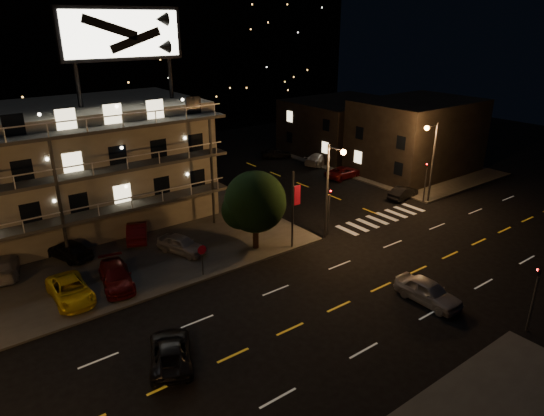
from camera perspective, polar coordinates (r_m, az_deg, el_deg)
ground at (r=30.62m, az=5.13°, el=-12.71°), size 140.00×140.00×0.00m
curb_nw at (r=42.28m, az=-29.22°, el=-5.33°), size 44.00×24.00×0.15m
curb_ne at (r=63.39m, az=13.34°, el=5.16°), size 16.00×24.00×0.15m
motel at (r=44.66m, az=-26.17°, el=3.85°), size 28.00×13.80×18.10m
side_bldg_front at (r=60.00m, az=16.60°, el=8.08°), size 14.06×10.00×8.50m
side_bldg_back at (r=67.77m, az=8.38°, el=9.52°), size 14.06×12.00×7.00m
streetlight_nc at (r=38.95m, az=6.90°, el=3.01°), size 0.44×1.92×8.00m
streetlight_ne at (r=49.27m, az=18.24°, el=5.99°), size 1.92×0.44×8.00m
signal_nw at (r=40.46m, az=6.72°, el=0.13°), size 0.20×0.27×4.60m
signal_sw at (r=31.72m, az=28.52°, el=-8.77°), size 0.20×0.27×4.60m
signal_ne at (r=49.91m, az=17.65°, el=3.37°), size 0.27×0.20×4.60m
banner_north at (r=37.64m, az=2.54°, el=0.01°), size 0.83×0.16×6.40m
stop_sign at (r=34.33m, az=-8.23°, el=-5.54°), size 0.91×0.11×2.61m
tree at (r=37.19m, az=-2.05°, el=0.53°), size 5.01×4.82×6.30m
lot_car_2 at (r=34.18m, az=-22.62°, el=-8.93°), size 2.26×4.81×1.33m
lot_car_3 at (r=34.82m, az=-17.87°, el=-7.63°), size 2.81×5.03×1.38m
lot_car_4 at (r=38.23m, az=-10.60°, el=-4.22°), size 3.03×4.41×1.39m
lot_car_7 at (r=39.38m, az=-29.02°, el=-5.91°), size 3.14×5.24×1.42m
lot_car_8 at (r=39.85m, az=-22.89°, el=-4.49°), size 3.13×4.60×1.46m
lot_car_9 at (r=41.38m, az=-15.59°, el=-2.58°), size 3.18×4.68×1.46m
side_car_0 at (r=51.06m, az=15.17°, el=1.75°), size 3.98×1.82×1.27m
side_car_1 at (r=56.57m, az=8.48°, el=4.18°), size 4.74×2.28×1.30m
side_car_2 at (r=61.52m, az=5.52°, el=5.78°), size 5.35×3.66×1.44m
side_car_3 at (r=64.10m, az=0.49°, el=6.48°), size 4.30×3.14×1.36m
road_car_east at (r=33.14m, az=17.90°, el=-9.34°), size 1.81×4.49×1.53m
road_car_west at (r=27.34m, az=-11.87°, el=-16.22°), size 3.82×5.05×1.27m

